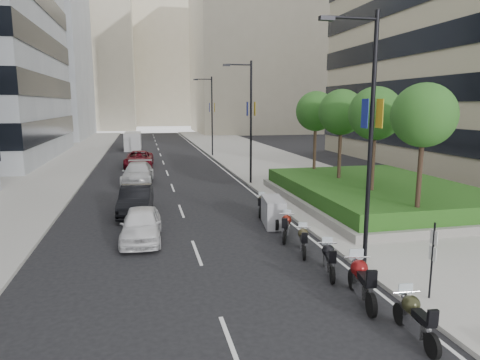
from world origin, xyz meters
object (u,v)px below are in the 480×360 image
object	(u,v)px
motorcycle_4	(286,226)
car_c	(138,173)
motorcycle_1	(361,281)
motorcycle_6	(261,205)
car_a	(141,225)
motorcycle_5	(273,212)
motorcycle_0	(415,318)
lamp_post_0	(367,129)
motorcycle_2	(329,259)
lamp_post_2	(211,112)
delivery_van	(133,142)
car_d	(139,159)
motorcycle_3	(303,241)
car_b	(136,200)
parking_sign	(432,257)
lamp_post_1	(249,116)

from	to	relation	value
motorcycle_4	car_c	xyz separation A→B (m)	(-6.55, 15.36, 0.23)
motorcycle_1	car_c	xyz separation A→B (m)	(-6.76, 21.78, 0.12)
motorcycle_1	motorcycle_6	world-z (taller)	motorcycle_1
car_a	motorcycle_5	bearing A→B (deg)	11.60
motorcycle_0	motorcycle_6	xyz separation A→B (m)	(-0.43, 12.94, -0.05)
motorcycle_1	motorcycle_6	size ratio (longest dim) A/B	1.29
lamp_post_0	motorcycle_2	world-z (taller)	lamp_post_0
motorcycle_2	lamp_post_2	bearing A→B (deg)	13.23
car_a	delivery_van	xyz separation A→B (m)	(-1.11, 39.55, 0.34)
delivery_van	motorcycle_1	bearing A→B (deg)	-79.81
motorcycle_5	car_d	size ratio (longest dim) A/B	0.43
motorcycle_3	motorcycle_5	size ratio (longest dim) A/B	0.80
motorcycle_2	car_a	distance (m)	8.38
motorcycle_3	motorcycle_4	xyz separation A→B (m)	(-0.05, 1.99, 0.03)
car_a	car_b	size ratio (longest dim) A/B	0.91
motorcycle_0	motorcycle_2	world-z (taller)	motorcycle_0
motorcycle_5	car_c	bearing A→B (deg)	34.33
parking_sign	motorcycle_0	xyz separation A→B (m)	(-1.70, -1.71, -0.88)
motorcycle_1	car_d	bearing A→B (deg)	23.46
motorcycle_5	car_b	xyz separation A→B (m)	(-6.63, 3.88, 0.08)
motorcycle_6	lamp_post_1	bearing A→B (deg)	10.30
parking_sign	car_d	size ratio (longest dim) A/B	0.45
parking_sign	motorcycle_5	world-z (taller)	parking_sign
motorcycle_6	delivery_van	distance (m)	37.16
parking_sign	car_c	xyz separation A→B (m)	(-8.73, 22.31, -0.67)
lamp_post_0	motorcycle_0	bearing A→B (deg)	-102.49
car_a	car_d	world-z (taller)	car_d
lamp_post_1	lamp_post_2	bearing A→B (deg)	90.00
lamp_post_1	motorcycle_5	distance (m)	11.87
motorcycle_0	car_b	xyz separation A→B (m)	(-7.05, 14.65, 0.19)
parking_sign	car_b	world-z (taller)	parking_sign
motorcycle_2	delivery_van	distance (m)	45.55
motorcycle_0	car_b	world-z (taller)	car_b
motorcycle_2	car_c	xyz separation A→B (m)	(-6.70, 19.60, 0.23)
motorcycle_3	car_c	distance (m)	18.57
motorcycle_2	motorcycle_5	bearing A→B (deg)	16.23
motorcycle_1	car_a	xyz separation A→B (m)	(-6.49, 7.55, 0.07)
motorcycle_4	motorcycle_5	bearing A→B (deg)	22.17
motorcycle_4	car_a	size ratio (longest dim) A/B	0.46
lamp_post_0	parking_sign	distance (m)	4.74
lamp_post_2	motorcycle_0	distance (m)	39.98
car_a	lamp_post_1	bearing A→B (deg)	59.52
motorcycle_0	motorcycle_3	xyz separation A→B (m)	(-0.43, 6.67, -0.05)
motorcycle_1	motorcycle_6	bearing A→B (deg)	11.85
motorcycle_3	car_a	world-z (taller)	car_a
motorcycle_2	motorcycle_4	size ratio (longest dim) A/B	1.04
motorcycle_6	car_d	xyz separation A→B (m)	(-6.58, 19.82, 0.25)
car_a	delivery_van	distance (m)	39.56
lamp_post_1	motorcycle_0	xyz separation A→B (m)	(-1.04, -21.71, -4.49)
lamp_post_1	car_b	size ratio (longest dim) A/B	1.93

